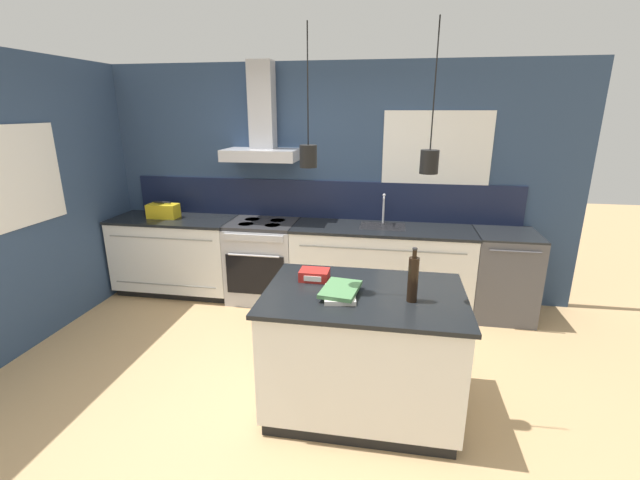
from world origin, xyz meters
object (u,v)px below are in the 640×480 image
Objects in this scene: bottle_on_island at (413,279)px; red_supply_box at (314,275)px; book_stack at (340,292)px; dishwasher at (503,275)px; oven_range at (263,261)px; yellow_toolbox at (163,211)px.

bottle_on_island is 1.72× the size of red_supply_box.
bottle_on_island is 1.01× the size of book_stack.
dishwasher is at bearing 60.58° from bottle_on_island.
bottle_on_island is at bearing -119.42° from dishwasher.
dishwasher is 2.37m from red_supply_box.
dishwasher is at bearing 0.09° from oven_range.
book_stack is 1.70× the size of red_supply_box.
red_supply_box reaches higher than oven_range.
dishwasher is 2.52× the size of book_stack.
book_stack is at bearing -58.51° from oven_range.
red_supply_box is at bearing -137.69° from dishwasher.
red_supply_box reaches higher than book_stack.
yellow_toolbox is (-2.06, 1.56, 0.04)m from red_supply_box.
red_supply_box is at bearing -60.42° from oven_range.
dishwasher is 2.39m from book_stack.
oven_range is at bearing -0.21° from yellow_toolbox.
oven_range is 2.68× the size of yellow_toolbox.
oven_range is at bearing 121.49° from book_stack.
dishwasher is 4.29× the size of red_supply_box.
oven_range is 4.29× the size of red_supply_box.
yellow_toolbox reaches higher than red_supply_box.
book_stack is (-1.49, -1.81, 0.48)m from dishwasher.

